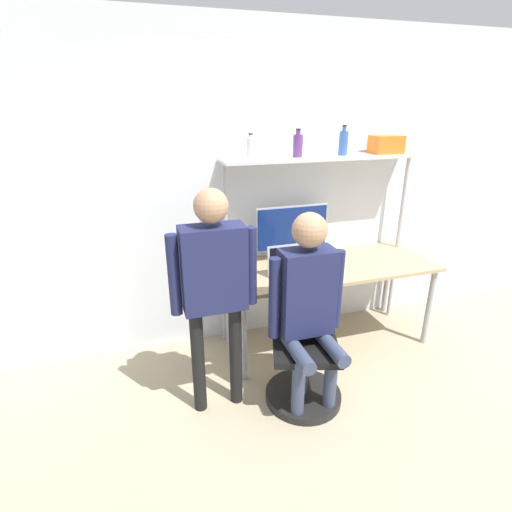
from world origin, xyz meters
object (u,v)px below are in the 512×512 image
at_px(person_standing, 214,277).
at_px(monitor, 292,230).
at_px(office_chair, 304,363).
at_px(person_seated, 308,298).
at_px(bottle_purple, 298,145).
at_px(storage_box, 386,145).
at_px(bottle_clear, 251,148).
at_px(bottle_blue, 343,143).
at_px(laptop, 287,269).
at_px(cell_phone, 322,277).

bearing_deg(person_standing, monitor, 41.78).
relative_size(office_chair, person_seated, 0.65).
distance_m(bottle_purple, storage_box, 0.83).
height_order(person_seated, bottle_purple, bottle_purple).
xyz_separation_m(monitor, bottle_clear, (-0.38, -0.02, 0.71)).
relative_size(office_chair, person_standing, 0.58).
bearing_deg(person_seated, person_standing, 166.61).
bearing_deg(person_seated, bottle_blue, 52.79).
bearing_deg(person_seated, monitor, 74.63).
xyz_separation_m(laptop, bottle_blue, (0.62, 0.36, 0.93)).
xyz_separation_m(cell_phone, bottle_clear, (-0.46, 0.44, 0.97)).
relative_size(monitor, laptop, 2.32).
xyz_separation_m(monitor, storage_box, (0.85, -0.02, 0.70)).
distance_m(monitor, person_seated, 0.96).
xyz_separation_m(bottle_clear, bottle_purple, (0.40, 0.00, 0.01)).
xyz_separation_m(person_standing, storage_box, (1.71, 0.75, 0.71)).
distance_m(cell_phone, office_chair, 0.70).
bearing_deg(person_seated, bottle_purple, 73.28).
xyz_separation_m(bottle_purple, bottle_blue, (0.41, 0.00, 0.01)).
xyz_separation_m(person_seated, person_standing, (-0.61, 0.14, 0.17)).
bearing_deg(person_standing, bottle_purple, 40.60).
bearing_deg(bottle_clear, person_seated, -81.81).
relative_size(laptop, person_seated, 0.20).
bearing_deg(bottle_clear, person_standing, -122.49).
distance_m(monitor, cell_phone, 0.53).
height_order(bottle_clear, storage_box, bottle_clear).
xyz_separation_m(person_seated, bottle_blue, (0.68, 0.90, 0.91)).
bearing_deg(bottle_clear, monitor, 2.31).
height_order(bottle_purple, bottle_blue, bottle_blue).
bearing_deg(bottle_blue, laptop, -150.18).
distance_m(monitor, storage_box, 1.11).
bearing_deg(cell_phone, storage_box, 29.80).
bearing_deg(monitor, office_chair, -105.35).
distance_m(office_chair, person_standing, 0.96).
height_order(monitor, office_chair, monitor).
bearing_deg(bottle_purple, person_standing, -139.40).
distance_m(monitor, bottle_clear, 0.81).
bearing_deg(office_chair, person_seated, -105.84).
relative_size(bottle_clear, bottle_blue, 0.80).
xyz_separation_m(laptop, storage_box, (1.05, 0.36, 0.90)).
distance_m(bottle_clear, storage_box, 1.23).
distance_m(person_seated, bottle_clear, 1.27).
distance_m(monitor, office_chair, 1.16).
bearing_deg(bottle_blue, monitor, 177.96).
bearing_deg(office_chair, bottle_clear, 99.44).
distance_m(cell_phone, bottle_clear, 1.16).
distance_m(office_chair, storage_box, 2.00).
distance_m(cell_phone, person_standing, 1.02).
bearing_deg(person_standing, storage_box, 23.75).
relative_size(cell_phone, bottle_blue, 0.61).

